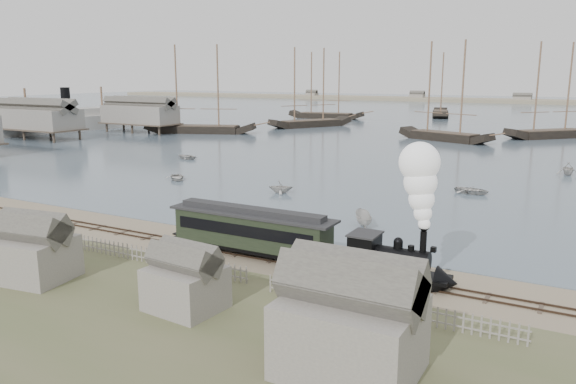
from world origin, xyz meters
The scene contains 26 objects.
ground centered at (0.00, 0.00, 0.00)m, with size 600.00×600.00×0.00m, color tan.
harbor_water centered at (0.00, 170.00, 0.03)m, with size 600.00×336.00×0.06m, color #4D5E6E.
rail_track centered at (0.00, -2.00, 0.04)m, with size 120.00×1.80×0.16m.
picket_fence_west centered at (-6.50, -7.00, 0.00)m, with size 19.00×0.10×1.20m, color gray, non-canonical shape.
picket_fence_east centered at (12.50, -7.50, 0.00)m, with size 15.00×0.10×1.20m, color gray, non-canonical shape.
shed_left centered at (-10.00, -13.00, 0.00)m, with size 5.00×4.00×4.10m, color gray, non-canonical shape.
shed_mid centered at (2.00, -12.00, 0.00)m, with size 4.00×3.50×3.60m, color gray, non-canonical shape.
shed_right centered at (13.00, -14.00, 0.00)m, with size 6.00×5.00×5.10m, color gray, non-canonical shape.
western_wharf centered at (-76.00, 40.00, 4.06)m, with size 36.00×56.00×8.00m, color gray, non-canonical shape.
far_spit centered at (0.00, 250.00, 0.00)m, with size 500.00×20.00×1.80m, color tan.
locomotive centered at (12.24, -2.00, 4.10)m, with size 7.12×2.66×8.88m.
passenger_coach centered at (0.12, -2.00, 2.05)m, with size 13.28×2.56×3.22m.
beached_dinghy centered at (-6.40, 1.09, 0.45)m, with size 4.37×3.12×0.90m, color #BCB8B2.
steamship centered at (-89.00, 56.55, 5.17)m, with size 46.77×7.79×10.23m, color #BCB8B2, non-canonical shape.
rowboat_0 centered at (-24.62, 19.17, 0.42)m, with size 3.51×2.51×0.73m, color #BCB8B2.
rowboat_1 centered at (-9.02, 18.57, 0.78)m, with size 2.75×2.37×1.45m, color #BCB8B2.
rowboat_2 centered at (4.48, 9.57, 0.72)m, with size 3.40×1.28×1.31m, color #BCB8B2.
rowboat_3 centered at (10.15, 28.68, 0.46)m, with size 3.84×2.74×0.80m, color #BCB8B2.
rowboat_6 centered at (-35.34, 34.33, 0.44)m, with size 3.65×2.61×0.76m, color #BCB8B2.
rowboat_7 centered at (19.02, 47.33, 0.93)m, with size 3.29×2.84×1.73m, color #BCB8B2.
schooner_0 centered at (-58.08, 67.71, 10.06)m, with size 25.27×5.83×20.00m, color black, non-canonical shape.
schooner_1 centered at (-42.81, 93.79, 10.06)m, with size 23.01×5.31×20.00m, color black, non-canonical shape.
schooner_2 centered at (-5.10, 79.36, 10.06)m, with size 20.31×4.69×20.00m, color black, non-canonical shape.
schooner_3 centered at (13.41, 95.16, 10.06)m, with size 21.23×4.90×20.00m, color black, non-canonical shape.
schooner_6 centered at (-50.84, 120.47, 10.06)m, with size 22.87×5.28×20.00m, color black, non-canonical shape.
schooner_7 centered at (-22.33, 145.69, 10.06)m, with size 22.67×5.23×20.00m, color black, non-canonical shape.
Camera 1 is at (21.78, -35.79, 13.31)m, focal length 35.00 mm.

